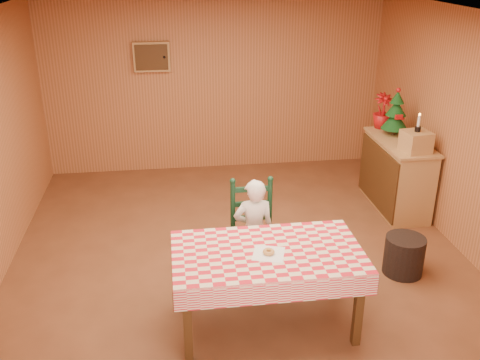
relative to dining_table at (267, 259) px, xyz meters
name	(u,v)px	position (x,y,z in m)	size (l,w,h in m)	color
ground	(243,268)	(-0.08, 0.95, -0.69)	(6.00, 6.00, 0.00)	brown
cabin_walls	(235,90)	(-0.09, 1.48, 1.14)	(5.10, 6.05, 2.65)	#B16C40
dining_table	(267,259)	(0.00, 0.00, 0.00)	(1.66, 0.96, 0.77)	#462A12
ladder_chair	(253,234)	(0.00, 0.79, -0.18)	(0.44, 0.40, 1.08)	black
seated_child	(254,231)	(0.00, 0.73, -0.13)	(0.41, 0.27, 1.12)	white
napkin	(269,254)	(0.00, -0.05, 0.08)	(0.26, 0.26, 0.00)	white
donut	(269,252)	(0.00, -0.05, 0.10)	(0.10, 0.10, 0.03)	#BF8844
shelf_unit	(396,174)	(2.11, 2.17, -0.22)	(0.54, 1.24, 0.93)	tan
crate	(416,142)	(2.12, 1.77, 0.37)	(0.30, 0.30, 0.25)	tan
christmas_tree	(396,114)	(2.12, 2.42, 0.52)	(0.34, 0.34, 0.62)	#462A12
flower_arrangement	(383,111)	(2.07, 2.72, 0.48)	(0.26, 0.26, 0.47)	#A70F11
candle_set	(418,126)	(2.12, 1.77, 0.56)	(0.07, 0.07, 0.22)	black
storage_bin	(404,255)	(1.58, 0.64, -0.48)	(0.42, 0.42, 0.42)	black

